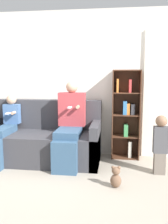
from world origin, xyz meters
name	(u,v)px	position (x,y,z in m)	size (l,w,h in m)	color
ground_plane	(54,173)	(0.00, 0.00, 0.00)	(14.00, 14.00, 0.00)	#9E9384
back_wall	(67,84)	(0.00, 1.03, 1.27)	(10.00, 0.06, 2.55)	silver
curtain_panel	(164,95)	(1.71, 0.98, 1.10)	(0.71, 0.04, 2.19)	silver
couch	(43,141)	(-0.32, 0.56, 0.33)	(1.92, 0.90, 1.00)	#38383D
adult_seated	(70,122)	(0.16, 0.44, 0.69)	(0.44, 0.81, 1.33)	#335170
child_seated	(4,129)	(-0.92, 0.37, 0.56)	(0.28, 0.83, 1.09)	#335170
toddler_standing	(160,143)	(1.53, 0.19, 0.46)	(0.20, 0.16, 0.86)	#70665B
bookshelf	(126,114)	(1.07, 0.87, 0.76)	(0.47, 0.29, 1.52)	#4C2D1E
teddy_bear	(116,177)	(0.90, -0.34, 0.13)	(0.14, 0.12, 0.29)	brown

